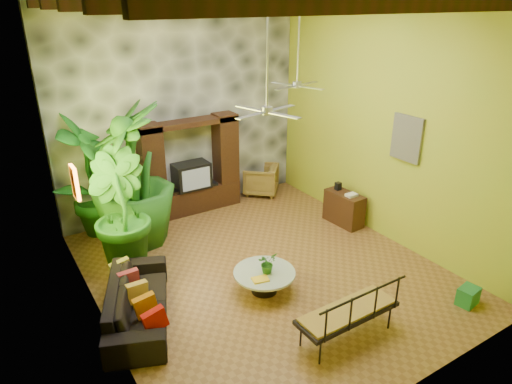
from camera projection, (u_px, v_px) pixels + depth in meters
ground at (263, 269)px, 8.81m from camera, size 7.00×7.00×0.00m
back_wall at (181, 107)px, 10.55m from camera, size 6.00×0.02×5.00m
left_wall at (83, 179)px, 6.36m from camera, size 0.02×7.00×5.00m
right_wall at (386, 122)px, 9.31m from camera, size 0.02×7.00×5.00m
stone_accent_wall at (182, 107)px, 10.51m from camera, size 5.98×0.10×4.98m
ceiling_beams at (264, 1)px, 6.94m from camera, size 5.95×5.36×0.22m
entertainment_center at (191, 174)px, 10.87m from camera, size 2.40×0.55×2.30m
ceiling_fan_front at (267, 98)px, 7.07m from camera, size 1.28×1.28×1.86m
ceiling_fan_back at (297, 75)px, 9.20m from camera, size 1.28×1.28×1.86m
wall_art_mask at (75, 182)px, 7.31m from camera, size 0.06×0.32×0.55m
wall_art_painting at (407, 138)px, 8.90m from camera, size 0.06×0.70×0.90m
sofa at (138, 301)px, 7.33m from camera, size 1.69×2.47×0.67m
wicker_armchair at (261, 179)px, 12.09m from camera, size 1.19×1.19×0.78m
tall_plant_a at (90, 175)px, 9.59m from camera, size 1.71×1.75×2.78m
tall_plant_b at (118, 213)px, 8.43m from camera, size 1.37×1.53×2.34m
tall_plant_c at (132, 176)px, 9.26m from camera, size 1.85×1.85×2.99m
coffee_table at (264, 279)px, 8.05m from camera, size 1.10×1.10×0.40m
centerpiece_plant at (267, 263)px, 7.92m from camera, size 0.40×0.38×0.36m
yellow_tray at (260, 279)px, 7.76m from camera, size 0.31×0.25×0.03m
iron_bench at (351, 311)px, 6.79m from camera, size 1.67×0.61×0.57m
side_console at (344, 208)px, 10.47m from camera, size 0.48×0.96×0.75m
green_bin at (468, 296)px, 7.75m from camera, size 0.40×0.32×0.32m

